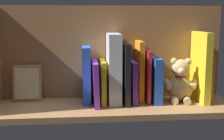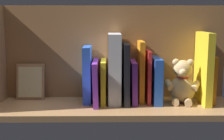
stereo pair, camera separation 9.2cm
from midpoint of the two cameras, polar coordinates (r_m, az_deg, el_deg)
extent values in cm
cube|color=#A87A4C|center=(117.25, -2.26, -6.90)|extent=(91.68, 28.00, 2.20)
cube|color=#9C693E|center=(124.85, -2.62, 3.34)|extent=(91.68, 1.50, 37.09)
cube|color=orange|center=(126.22, 15.02, -1.27)|extent=(1.63, 13.44, 18.16)
cube|color=yellow|center=(123.10, 14.05, 0.58)|extent=(2.61, 16.39, 26.94)
ellipsoid|color=tan|center=(122.17, 10.42, -3.34)|extent=(11.47, 10.69, 10.30)
sphere|color=tan|center=(120.66, 10.53, 0.28)|extent=(7.08, 7.08, 7.08)
sphere|color=tan|center=(120.44, 11.83, 1.49)|extent=(2.74, 2.74, 2.74)
sphere|color=tan|center=(120.13, 9.31, 1.55)|extent=(2.74, 2.74, 2.74)
sphere|color=#DBB77F|center=(117.79, 10.60, -0.22)|extent=(2.74, 2.74, 2.74)
cylinder|color=tan|center=(120.91, 12.79, -2.68)|extent=(4.76, 5.56, 3.81)
cylinder|color=tan|center=(120.34, 8.15, -2.59)|extent=(3.04, 5.33, 3.81)
cylinder|color=tan|center=(119.01, 11.59, -5.60)|extent=(3.52, 4.37, 2.74)
cylinder|color=tan|center=(118.74, 9.35, -5.57)|extent=(3.52, 4.37, 2.74)
torus|color=red|center=(121.15, 10.49, -1.04)|extent=(5.62, 5.62, 0.80)
cube|color=blue|center=(120.10, 5.75, -1.74)|extent=(3.11, 14.64, 17.28)
cube|color=red|center=(120.05, 4.21, -1.05)|extent=(1.29, 13.04, 20.04)
cube|color=orange|center=(120.19, 2.94, -0.20)|extent=(1.94, 11.30, 23.45)
cube|color=purple|center=(119.16, 1.62, -2.10)|extent=(2.37, 14.07, 16.05)
cube|color=black|center=(117.23, 0.24, -0.58)|extent=(2.03, 16.00, 22.89)
cube|color=silver|center=(117.20, -1.91, 0.29)|extent=(4.76, 14.55, 26.44)
cube|color=yellow|center=(118.07, -3.95, -2.16)|extent=(1.82, 14.55, 16.32)
cube|color=purple|center=(116.52, -5.31, -2.34)|extent=(2.34, 17.65, 16.34)
cube|color=blue|center=(118.63, -6.97, -0.87)|extent=(2.98, 12.41, 21.53)
cube|color=#A87A4C|center=(126.09, -17.45, -2.34)|extent=(11.02, 3.94, 14.33)
cube|color=beige|center=(125.40, -17.52, -2.41)|extent=(9.25, 2.67, 11.91)
camera|label=1|loc=(0.05, -92.31, -0.40)|focal=49.34mm
camera|label=2|loc=(0.05, 87.69, 0.40)|focal=49.34mm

